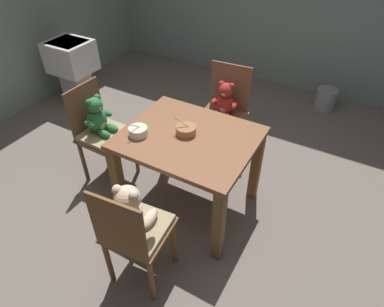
{
  "coord_description": "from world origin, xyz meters",
  "views": [
    {
      "loc": [
        0.98,
        -1.7,
        2.15
      ],
      "look_at": [
        0.0,
        0.05,
        0.52
      ],
      "focal_mm": 31.1,
      "sensor_mm": 36.0,
      "label": 1
    }
  ],
  "objects_px": {
    "porridge_bowl_white_near_left": "(138,131)",
    "metal_pail": "(326,99)",
    "porridge_bowl_terracotta_center": "(186,130)",
    "dining_table": "(189,151)",
    "teddy_chair_far_center": "(225,107)",
    "teddy_chair_near_left": "(100,127)",
    "sink_basin": "(72,64)",
    "teddy_chair_near_front": "(133,222)"
  },
  "relations": [
    {
      "from": "porridge_bowl_white_near_left",
      "to": "metal_pail",
      "type": "xyz_separation_m",
      "value": [
        0.99,
        2.32,
        -0.62
      ]
    },
    {
      "from": "metal_pail",
      "to": "porridge_bowl_terracotta_center",
      "type": "bearing_deg",
      "value": -108.02
    },
    {
      "from": "dining_table",
      "to": "teddy_chair_far_center",
      "type": "relative_size",
      "value": 1.07
    },
    {
      "from": "teddy_chair_near_left",
      "to": "sink_basin",
      "type": "height_order",
      "value": "teddy_chair_near_left"
    },
    {
      "from": "metal_pail",
      "to": "teddy_chair_far_center",
      "type": "bearing_deg",
      "value": -117.47
    },
    {
      "from": "porridge_bowl_white_near_left",
      "to": "sink_basin",
      "type": "relative_size",
      "value": 0.19
    },
    {
      "from": "teddy_chair_near_front",
      "to": "porridge_bowl_white_near_left",
      "type": "bearing_deg",
      "value": 27.48
    },
    {
      "from": "teddy_chair_far_center",
      "to": "porridge_bowl_white_near_left",
      "type": "bearing_deg",
      "value": -19.93
    },
    {
      "from": "teddy_chair_far_center",
      "to": "porridge_bowl_white_near_left",
      "type": "relative_size",
      "value": 6.22
    },
    {
      "from": "dining_table",
      "to": "teddy_chair_near_front",
      "type": "xyz_separation_m",
      "value": [
        0.05,
        -0.76,
        0.0
      ]
    },
    {
      "from": "teddy_chair_far_center",
      "to": "porridge_bowl_white_near_left",
      "type": "distance_m",
      "value": 1.0
    },
    {
      "from": "dining_table",
      "to": "teddy_chair_near_left",
      "type": "distance_m",
      "value": 0.84
    },
    {
      "from": "teddy_chair_far_center",
      "to": "metal_pail",
      "type": "distance_m",
      "value": 1.61
    },
    {
      "from": "sink_basin",
      "to": "dining_table",
      "type": "bearing_deg",
      "value": -21.9
    },
    {
      "from": "dining_table",
      "to": "porridge_bowl_white_near_left",
      "type": "relative_size",
      "value": 6.64
    },
    {
      "from": "porridge_bowl_white_near_left",
      "to": "porridge_bowl_terracotta_center",
      "type": "distance_m",
      "value": 0.35
    },
    {
      "from": "teddy_chair_near_front",
      "to": "dining_table",
      "type": "bearing_deg",
      "value": -1.47
    },
    {
      "from": "teddy_chair_near_left",
      "to": "porridge_bowl_terracotta_center",
      "type": "height_order",
      "value": "teddy_chair_near_left"
    },
    {
      "from": "dining_table",
      "to": "porridge_bowl_terracotta_center",
      "type": "height_order",
      "value": "porridge_bowl_terracotta_center"
    },
    {
      "from": "porridge_bowl_white_near_left",
      "to": "porridge_bowl_terracotta_center",
      "type": "relative_size",
      "value": 0.94
    },
    {
      "from": "teddy_chair_near_left",
      "to": "teddy_chair_far_center",
      "type": "distance_m",
      "value": 1.13
    },
    {
      "from": "porridge_bowl_terracotta_center",
      "to": "teddy_chair_far_center",
      "type": "bearing_deg",
      "value": 91.95
    },
    {
      "from": "sink_basin",
      "to": "metal_pail",
      "type": "distance_m",
      "value": 3.04
    },
    {
      "from": "teddy_chair_near_left",
      "to": "metal_pail",
      "type": "bearing_deg",
      "value": 57.22
    },
    {
      "from": "dining_table",
      "to": "teddy_chair_near_front",
      "type": "height_order",
      "value": "teddy_chair_near_front"
    },
    {
      "from": "sink_basin",
      "to": "metal_pail",
      "type": "height_order",
      "value": "sink_basin"
    },
    {
      "from": "teddy_chair_near_front",
      "to": "porridge_bowl_terracotta_center",
      "type": "relative_size",
      "value": 5.73
    },
    {
      "from": "porridge_bowl_terracotta_center",
      "to": "sink_basin",
      "type": "bearing_deg",
      "value": 158.24
    },
    {
      "from": "dining_table",
      "to": "metal_pail",
      "type": "bearing_deg",
      "value": 72.92
    },
    {
      "from": "porridge_bowl_white_near_left",
      "to": "porridge_bowl_terracotta_center",
      "type": "height_order",
      "value": "porridge_bowl_terracotta_center"
    },
    {
      "from": "teddy_chair_far_center",
      "to": "metal_pail",
      "type": "height_order",
      "value": "teddy_chair_far_center"
    },
    {
      "from": "dining_table",
      "to": "metal_pail",
      "type": "xyz_separation_m",
      "value": [
        0.66,
        2.15,
        -0.45
      ]
    },
    {
      "from": "teddy_chair_near_front",
      "to": "metal_pail",
      "type": "bearing_deg",
      "value": -17.06
    },
    {
      "from": "dining_table",
      "to": "porridge_bowl_white_near_left",
      "type": "bearing_deg",
      "value": -152.98
    },
    {
      "from": "dining_table",
      "to": "teddy_chair_near_left",
      "type": "xyz_separation_m",
      "value": [
        -0.84,
        -0.05,
        -0.03
      ]
    },
    {
      "from": "porridge_bowl_terracotta_center",
      "to": "metal_pail",
      "type": "bearing_deg",
      "value": 71.98
    },
    {
      "from": "porridge_bowl_terracotta_center",
      "to": "porridge_bowl_white_near_left",
      "type": "bearing_deg",
      "value": -147.77
    },
    {
      "from": "sink_basin",
      "to": "teddy_chair_far_center",
      "type": "bearing_deg",
      "value": -1.62
    },
    {
      "from": "teddy_chair_near_left",
      "to": "sink_basin",
      "type": "xyz_separation_m",
      "value": [
        -1.21,
        0.87,
        -0.04
      ]
    },
    {
      "from": "teddy_chair_near_left",
      "to": "teddy_chair_near_front",
      "type": "bearing_deg",
      "value": -37.0
    },
    {
      "from": "dining_table",
      "to": "teddy_chair_near_left",
      "type": "height_order",
      "value": "teddy_chair_near_left"
    },
    {
      "from": "dining_table",
      "to": "teddy_chair_near_left",
      "type": "bearing_deg",
      "value": -176.55
    }
  ]
}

